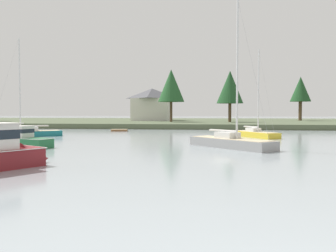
{
  "coord_description": "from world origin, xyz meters",
  "views": [
    {
      "loc": [
        -2.53,
        -5.08,
        3.5
      ],
      "look_at": [
        -7.7,
        35.34,
        1.8
      ],
      "focal_mm": 38.39,
      "sensor_mm": 36.0,
      "label": 1
    }
  ],
  "objects": [
    {
      "name": "sailboat_teal",
      "position": [
        -27.91,
        40.93,
        0.29
      ],
      "size": [
        8.8,
        7.13,
        13.81
      ],
      "color": "#196B70",
      "rests_on": "ground"
    },
    {
      "name": "dinghy_wood",
      "position": [
        -18.79,
        55.42,
        0.13
      ],
      "size": [
        2.99,
        1.63,
        0.5
      ],
      "color": "brown",
      "rests_on": "ground"
    },
    {
      "name": "sailboat_yellow",
      "position": [
        2.95,
        43.96,
        0.25
      ],
      "size": [
        5.85,
        7.82,
        12.1
      ],
      "color": "gold",
      "rests_on": "ground"
    },
    {
      "name": "shore_tree_center_left",
      "position": [
        1.05,
        77.41,
        8.87
      ],
      "size": [
        6.01,
        6.01,
        11.59
      ],
      "color": "brown",
      "rests_on": "far_shore_bank"
    },
    {
      "name": "far_shore_bank",
      "position": [
        0.0,
        91.05,
        0.5
      ],
      "size": [
        209.43,
        57.66,
        1.01
      ],
      "primitive_type": "cube",
      "color": "#4C563D",
      "rests_on": "ground"
    },
    {
      "name": "shore_tree_far_left",
      "position": [
        19.93,
        92.68,
        9.12
      ],
      "size": [
        5.31,
        5.31,
        11.49
      ],
      "color": "brown",
      "rests_on": "far_shore_bank"
    },
    {
      "name": "shore_tree_right_mid",
      "position": [
        -12.36,
        77.44,
        9.34
      ],
      "size": [
        6.11,
        6.11,
        12.11
      ],
      "color": "brown",
      "rests_on": "far_shore_bank"
    },
    {
      "name": "cruiser_green",
      "position": [
        -21.38,
        27.93,
        0.46
      ],
      "size": [
        7.08,
        4.21,
        3.58
      ],
      "color": "#236B3D",
      "rests_on": "ground"
    },
    {
      "name": "sailboat_grey",
      "position": [
        -0.92,
        29.45,
        0.29
      ],
      "size": [
        8.16,
        8.45,
        14.42
      ],
      "color": "gray",
      "rests_on": "ground"
    },
    {
      "name": "cottage_hillside",
      "position": [
        -19.01,
        89.89,
        5.41
      ],
      "size": [
        10.4,
        10.6,
        8.52
      ],
      "color": "silver",
      "rests_on": "far_shore_bank"
    }
  ]
}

